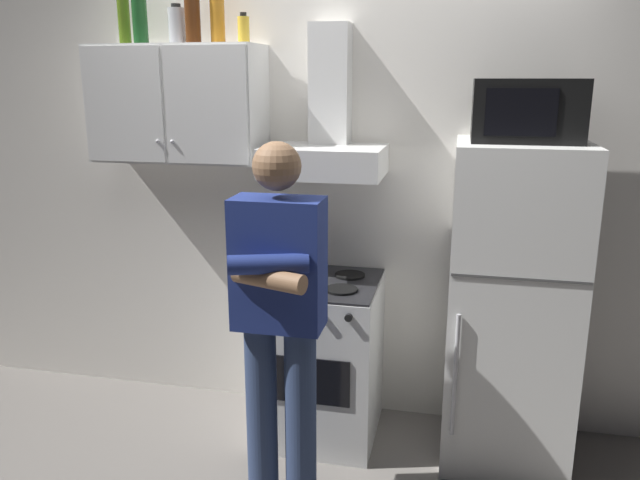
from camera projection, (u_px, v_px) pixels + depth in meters
The scene contains 14 objects.
ground_plane at pixel (320, 457), 3.21m from camera, with size 7.00×7.00×0.00m, color slate.
back_wall_tiled at pixel (344, 178), 3.43m from camera, with size 4.80×0.10×2.70m, color silver.
upper_cabinet at pixel (178, 104), 3.30m from camera, with size 0.90×0.37×0.60m.
stove_oven at pixel (321, 358), 3.34m from camera, with size 0.60×0.62×0.87m.
range_hood at pixel (326, 136), 3.17m from camera, with size 0.60×0.44×0.75m.
refrigerator at pixel (511, 307), 3.05m from camera, with size 0.60×0.62×1.60m.
microwave at pixel (527, 110), 2.83m from camera, with size 0.48×0.37×0.28m.
person_standing at pixel (279, 316), 2.66m from camera, with size 0.38×0.33×1.64m.
bottle_rum_dark at pixel (192, 13), 3.16m from camera, with size 0.08×0.08×0.32m.
bottle_olive_oil at pixel (124, 20), 3.29m from camera, with size 0.06×0.06×0.26m.
bottle_canister_steel at pixel (177, 26), 3.23m from camera, with size 0.09×0.09×0.20m.
bottle_liquor_amber at pixel (217, 11), 3.16m from camera, with size 0.07×0.07×0.33m.
bottle_wine_green at pixel (139, 12), 3.22m from camera, with size 0.08×0.08×0.34m.
bottle_spice_jar at pixel (244, 30), 3.16m from camera, with size 0.06×0.06×0.15m.
Camera 1 is at (0.61, -2.75, 1.88)m, focal length 35.14 mm.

